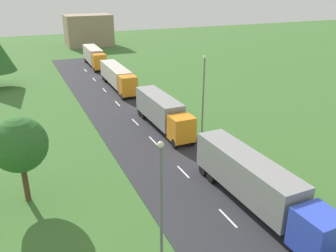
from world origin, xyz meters
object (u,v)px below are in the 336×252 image
object	(u,v)px
truck_third	(162,111)
truck_fourth	(117,76)
distant_building	(89,30)
truck_second	(256,183)
lamppost_second	(161,204)
truck_fifth	(94,56)
tree_maple	(19,145)
lamppost_third	(203,91)

from	to	relation	value
truck_third	truck_fourth	xyz separation A→B (m)	(-0.01, 19.05, -0.09)
truck_fourth	distant_building	xyz separation A→B (m)	(4.84, 44.85, 2.09)
truck_second	distant_building	bearing A→B (deg)	86.75
truck_fourth	lamppost_second	xyz separation A→B (m)	(-8.83, -39.96, 2.71)
truck_fifth	lamppost_second	bearing A→B (deg)	-98.86
truck_third	lamppost_second	xyz separation A→B (m)	(-8.85, -20.91, 2.61)
truck_fourth	distant_building	bearing A→B (deg)	83.84
truck_third	tree_maple	bearing A→B (deg)	-148.48
truck_fourth	tree_maple	distance (m)	32.89
truck_fifth	lamppost_third	distance (m)	40.22
truck_fifth	truck_third	bearing A→B (deg)	-90.32
truck_fourth	truck_fifth	world-z (taller)	truck_fifth
truck_third	truck_fifth	size ratio (longest dim) A/B	0.98
truck_second	truck_fourth	xyz separation A→B (m)	(-0.20, 36.85, -0.15)
truck_fifth	tree_maple	size ratio (longest dim) A/B	1.74
truck_second	truck_fourth	world-z (taller)	truck_second
distant_building	tree_maple	bearing A→B (deg)	-105.65
truck_third	truck_fourth	size ratio (longest dim) A/B	0.86
truck_second	lamppost_second	xyz separation A→B (m)	(-9.03, -3.11, 2.56)
tree_maple	distant_building	distance (m)	76.40
truck_third	truck_fifth	world-z (taller)	truck_fifth
lamppost_third	truck_fourth	bearing A→B (deg)	100.07
distant_building	truck_third	bearing A→B (deg)	-94.32
tree_maple	distant_building	world-z (taller)	distant_building
truck_fourth	lamppost_third	world-z (taller)	lamppost_third
lamppost_second	truck_second	bearing A→B (deg)	18.99
lamppost_second	tree_maple	distance (m)	13.20
truck_fourth	truck_fifth	bearing A→B (deg)	89.31
lamppost_second	lamppost_third	bearing A→B (deg)	54.98
truck_third	distant_building	xyz separation A→B (m)	(4.83, 63.90, 2.00)
truck_fourth	distant_building	distance (m)	45.16
lamppost_second	distant_building	distance (m)	85.91
truck_third	truck_fourth	distance (m)	19.05
truck_fourth	tree_maple	xyz separation A→B (m)	(-15.76, -28.72, 2.82)
distant_building	truck_fourth	bearing A→B (deg)	-96.16
truck_fifth	distant_building	size ratio (longest dim) A/B	1.00
truck_second	truck_third	xyz separation A→B (m)	(-0.18, 17.80, -0.05)
truck_fourth	truck_fifth	xyz separation A→B (m)	(0.22, 18.14, 0.11)
truck_fourth	lamppost_third	bearing A→B (deg)	-79.93
lamppost_second	tree_maple	world-z (taller)	lamppost_second
truck_fifth	distant_building	distance (m)	27.18
truck_second	distant_building	distance (m)	81.86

